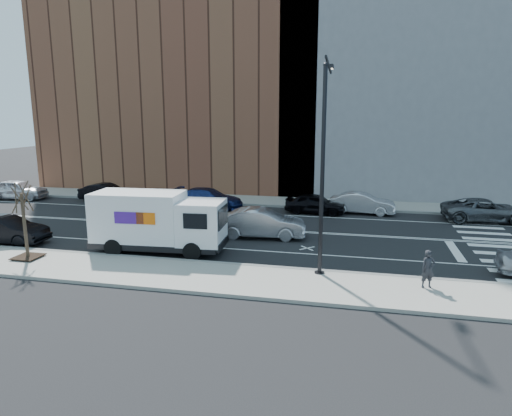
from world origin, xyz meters
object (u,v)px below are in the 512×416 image
at_px(driving_sedan, 261,223).
at_px(pedestrian, 428,269).
at_px(fedex_van, 157,221).
at_px(far_parked_b, 107,193).
at_px(far_parked_a, 18,189).

height_order(driving_sedan, pedestrian, pedestrian).
height_order(fedex_van, far_parked_b, fedex_van).
xyz_separation_m(far_parked_b, driving_sedan, (14.41, -7.75, 0.10)).
bearing_deg(driving_sedan, far_parked_b, 55.78).
bearing_deg(fedex_van, far_parked_b, 126.14).
distance_m(far_parked_a, driving_sedan, 23.37).
distance_m(fedex_van, driving_sedan, 6.10).
distance_m(far_parked_a, pedestrian, 33.38).
distance_m(fedex_van, pedestrian, 13.10).
height_order(far_parked_b, driving_sedan, driving_sedan).
xyz_separation_m(driving_sedan, pedestrian, (8.21, -6.49, 0.10)).
height_order(far_parked_a, far_parked_b, far_parked_a).
height_order(fedex_van, driving_sedan, fedex_van).
bearing_deg(driving_sedan, fedex_van, 124.30).
relative_size(far_parked_b, pedestrian, 2.86).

